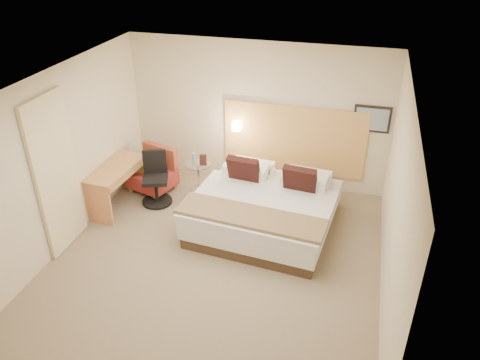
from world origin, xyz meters
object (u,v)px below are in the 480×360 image
(desk_chair, at_px, (156,182))
(lounge_chair, at_px, (154,173))
(desk, at_px, (116,176))
(bed, at_px, (265,208))
(side_table, at_px, (198,175))

(desk_chair, bearing_deg, lounge_chair, 119.00)
(lounge_chair, distance_m, desk_chair, 0.49)
(lounge_chair, height_order, desk, lounge_chair)
(bed, xyz_separation_m, side_table, (-1.46, 0.83, -0.04))
(bed, height_order, desk, bed)
(bed, height_order, side_table, bed)
(side_table, bearing_deg, desk, -142.09)
(lounge_chair, relative_size, desk_chair, 0.97)
(lounge_chair, bearing_deg, bed, -16.22)
(side_table, bearing_deg, lounge_chair, -168.40)
(lounge_chair, bearing_deg, side_table, 11.60)
(lounge_chair, relative_size, side_table, 1.50)
(side_table, height_order, desk_chair, desk_chair)
(desk, bearing_deg, lounge_chair, 64.97)
(bed, xyz_separation_m, desk, (-2.62, -0.08, 0.26))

